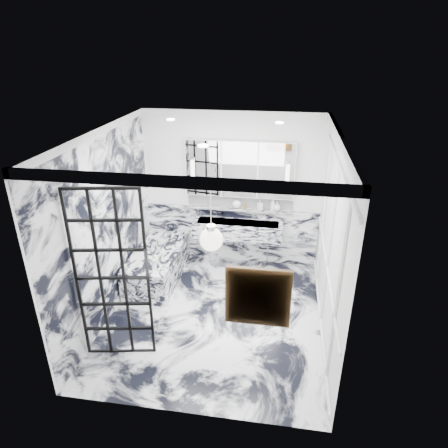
% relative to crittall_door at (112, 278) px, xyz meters
% --- Properties ---
extents(floor, '(3.60, 3.60, 0.00)m').
position_rel_crittall_door_xyz_m(floor, '(1.11, 0.97, -1.17)').
color(floor, white).
rests_on(floor, ground).
extents(ceiling, '(3.60, 3.60, 0.00)m').
position_rel_crittall_door_xyz_m(ceiling, '(1.11, 0.97, 1.63)').
color(ceiling, white).
rests_on(ceiling, wall_back).
extents(wall_back, '(3.60, 0.00, 3.60)m').
position_rel_crittall_door_xyz_m(wall_back, '(1.11, 2.77, 0.23)').
color(wall_back, white).
rests_on(wall_back, floor).
extents(wall_front, '(3.60, 0.00, 3.60)m').
position_rel_crittall_door_xyz_m(wall_front, '(1.11, -0.83, 0.23)').
color(wall_front, white).
rests_on(wall_front, floor).
extents(wall_left, '(0.00, 3.60, 3.60)m').
position_rel_crittall_door_xyz_m(wall_left, '(-0.49, 0.97, 0.23)').
color(wall_left, white).
rests_on(wall_left, floor).
extents(wall_right, '(0.00, 3.60, 3.60)m').
position_rel_crittall_door_xyz_m(wall_right, '(2.71, 0.97, 0.23)').
color(wall_right, white).
rests_on(wall_right, floor).
extents(marble_clad_back, '(3.18, 0.05, 1.05)m').
position_rel_crittall_door_xyz_m(marble_clad_back, '(1.11, 2.75, -0.65)').
color(marble_clad_back, white).
rests_on(marble_clad_back, floor).
extents(marble_clad_left, '(0.02, 3.56, 2.68)m').
position_rel_crittall_door_xyz_m(marble_clad_left, '(-0.48, 0.97, 0.17)').
color(marble_clad_left, white).
rests_on(marble_clad_left, floor).
extents(panel_molding, '(0.03, 3.40, 2.30)m').
position_rel_crittall_door_xyz_m(panel_molding, '(2.69, 0.97, 0.13)').
color(panel_molding, white).
rests_on(panel_molding, floor).
extents(soap_bottle_a, '(0.11, 0.11, 0.23)m').
position_rel_crittall_door_xyz_m(soap_bottle_a, '(1.86, 2.68, 0.03)').
color(soap_bottle_a, '#8C5919').
rests_on(soap_bottle_a, ledge).
extents(soap_bottle_b, '(0.11, 0.11, 0.19)m').
position_rel_crittall_door_xyz_m(soap_bottle_b, '(1.63, 2.68, 0.01)').
color(soap_bottle_b, '#4C4C51').
rests_on(soap_bottle_b, ledge).
extents(soap_bottle_c, '(0.16, 0.16, 0.16)m').
position_rel_crittall_door_xyz_m(soap_bottle_c, '(1.94, 2.68, -0.00)').
color(soap_bottle_c, silver).
rests_on(soap_bottle_c, ledge).
extents(face_pot, '(0.15, 0.15, 0.15)m').
position_rel_crittall_door_xyz_m(face_pot, '(1.21, 2.68, -0.01)').
color(face_pot, white).
rests_on(face_pot, ledge).
extents(amber_bottle, '(0.04, 0.04, 0.10)m').
position_rel_crittall_door_xyz_m(amber_bottle, '(1.36, 2.68, -0.03)').
color(amber_bottle, '#8C5919').
rests_on(amber_bottle, ledge).
extents(flower_vase, '(0.08, 0.08, 0.12)m').
position_rel_crittall_door_xyz_m(flower_vase, '(0.09, 1.26, -0.56)').
color(flower_vase, silver).
rests_on(flower_vase, bathtub).
extents(crittall_door, '(0.87, 0.19, 2.35)m').
position_rel_crittall_door_xyz_m(crittall_door, '(0.00, 0.00, 0.00)').
color(crittall_door, black).
rests_on(crittall_door, floor).
extents(artwork, '(0.52, 0.05, 0.52)m').
position_rel_crittall_door_xyz_m(artwork, '(1.85, -0.79, 0.47)').
color(artwork, '#C77214').
rests_on(artwork, wall_front).
extents(pendant_light, '(0.26, 0.26, 0.26)m').
position_rel_crittall_door_xyz_m(pendant_light, '(1.28, -0.12, 0.70)').
color(pendant_light, white).
rests_on(pendant_light, ceiling).
extents(trough_sink, '(1.60, 0.45, 0.30)m').
position_rel_crittall_door_xyz_m(trough_sink, '(1.26, 2.53, -0.44)').
color(trough_sink, silver).
rests_on(trough_sink, wall_back).
extents(ledge, '(1.90, 0.14, 0.04)m').
position_rel_crittall_door_xyz_m(ledge, '(1.26, 2.69, -0.10)').
color(ledge, silver).
rests_on(ledge, wall_back).
extents(subway_tile, '(1.90, 0.03, 0.23)m').
position_rel_crittall_door_xyz_m(subway_tile, '(1.26, 2.75, 0.03)').
color(subway_tile, white).
rests_on(subway_tile, wall_back).
extents(mirror_cabinet, '(1.90, 0.16, 1.00)m').
position_rel_crittall_door_xyz_m(mirror_cabinet, '(1.26, 2.70, 0.65)').
color(mirror_cabinet, white).
rests_on(mirror_cabinet, wall_back).
extents(sconce_left, '(0.07, 0.07, 0.40)m').
position_rel_crittall_door_xyz_m(sconce_left, '(0.44, 2.60, 0.61)').
color(sconce_left, white).
rests_on(sconce_left, mirror_cabinet).
extents(sconce_right, '(0.07, 0.07, 0.40)m').
position_rel_crittall_door_xyz_m(sconce_right, '(2.08, 2.60, 0.61)').
color(sconce_right, white).
rests_on(sconce_right, mirror_cabinet).
extents(bathtub, '(0.75, 1.65, 0.55)m').
position_rel_crittall_door_xyz_m(bathtub, '(-0.07, 1.87, -0.90)').
color(bathtub, silver).
rests_on(bathtub, floor).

